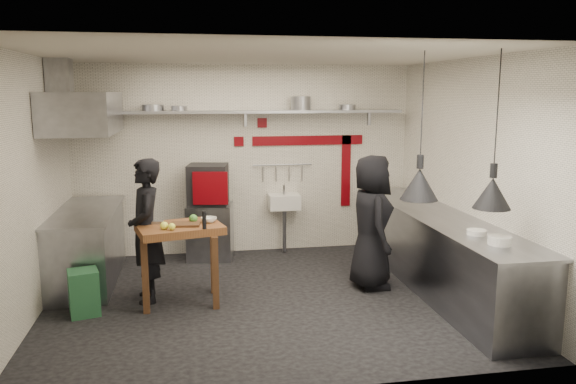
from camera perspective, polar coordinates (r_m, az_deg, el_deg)
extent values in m
plane|color=black|center=(6.72, -2.29, -10.80)|extent=(5.00, 5.00, 0.00)
plane|color=beige|center=(6.29, -2.47, 13.76)|extent=(5.00, 5.00, 0.00)
cube|color=silver|center=(8.43, -4.32, 3.27)|extent=(5.00, 0.04, 2.80)
cube|color=silver|center=(4.33, 1.40, -3.22)|extent=(5.00, 0.04, 2.80)
cube|color=silver|center=(6.52, -24.71, 0.37)|extent=(0.04, 4.20, 2.80)
cube|color=silver|center=(7.14, 17.94, 1.57)|extent=(0.04, 4.20, 2.80)
cube|color=#66030A|center=(8.53, 2.06, 5.26)|extent=(1.70, 0.02, 0.14)
cube|color=#66030A|center=(8.73, 5.90, 2.15)|extent=(0.14, 0.02, 1.10)
cube|color=#66030A|center=(8.39, -2.64, 7.03)|extent=(0.14, 0.02, 0.14)
cube|color=#66030A|center=(8.37, -5.01, 5.14)|extent=(0.14, 0.02, 0.14)
cube|color=gray|center=(8.19, -4.25, 8.13)|extent=(4.60, 0.34, 0.04)
cube|color=gray|center=(8.37, -17.50, 7.05)|extent=(0.04, 0.06, 0.24)
cube|color=gray|center=(8.35, -4.35, 7.48)|extent=(0.04, 0.06, 0.24)
cube|color=gray|center=(8.75, 8.24, 7.52)|extent=(0.04, 0.06, 0.24)
cylinder|color=gray|center=(8.16, -13.56, 8.33)|extent=(0.36, 0.36, 0.09)
cylinder|color=gray|center=(8.15, -11.00, 8.35)|extent=(0.24, 0.24, 0.07)
cylinder|color=gray|center=(8.31, 1.32, 9.01)|extent=(0.33, 0.33, 0.20)
cylinder|color=gray|center=(8.48, 6.04, 8.57)|extent=(0.29, 0.29, 0.08)
cube|color=gray|center=(8.27, -7.89, -3.98)|extent=(0.72, 0.67, 0.80)
cube|color=black|center=(8.14, -8.12, 0.75)|extent=(0.63, 0.60, 0.58)
cube|color=#66030A|center=(7.82, -7.89, 0.38)|extent=(0.48, 0.11, 0.46)
cube|color=black|center=(7.84, -7.83, 0.41)|extent=(0.38, 0.08, 0.34)
cube|color=silver|center=(8.42, -0.41, -0.98)|extent=(0.46, 0.34, 0.22)
cylinder|color=gray|center=(8.39, -0.41, 0.23)|extent=(0.03, 0.03, 0.14)
cylinder|color=gray|center=(8.48, -0.36, -3.95)|extent=(0.06, 0.06, 0.66)
cylinder|color=gray|center=(8.47, -0.58, 2.79)|extent=(0.90, 0.02, 0.02)
cube|color=gray|center=(7.18, 15.04, -6.00)|extent=(0.70, 3.80, 0.90)
cube|color=gray|center=(7.06, 15.22, -2.37)|extent=(0.76, 3.90, 0.03)
cylinder|color=silver|center=(5.86, 20.69, -4.62)|extent=(0.26, 0.26, 0.09)
cylinder|color=silver|center=(6.20, 18.60, -3.89)|extent=(0.26, 0.26, 0.05)
cube|color=gray|center=(7.64, -19.70, -5.27)|extent=(0.70, 1.90, 0.90)
cube|color=gray|center=(7.54, -19.91, -1.86)|extent=(0.76, 2.00, 0.03)
cube|color=gray|center=(7.39, -20.10, 7.57)|extent=(0.78, 1.60, 0.50)
cube|color=gray|center=(7.43, -22.22, 10.54)|extent=(0.28, 0.28, 0.50)
cube|color=#225733|center=(6.58, -20.02, -9.57)|extent=(0.37, 0.37, 0.50)
cube|color=#50311C|center=(6.43, -10.40, -3.24)|extent=(0.35, 0.26, 0.02)
cylinder|color=black|center=(6.21, -8.51, -2.83)|extent=(0.05, 0.05, 0.20)
sphere|color=#EAF343|center=(6.28, -12.47, -3.37)|extent=(0.11, 0.11, 0.09)
sphere|color=#EAF343|center=(6.23, -11.72, -3.47)|extent=(0.08, 0.08, 0.08)
sphere|color=#468B33|center=(6.53, -9.60, -2.68)|extent=(0.11, 0.11, 0.10)
cube|color=gray|center=(6.59, -13.23, -2.99)|extent=(0.16, 0.11, 0.03)
imported|color=silver|center=(6.54, -8.04, -2.81)|extent=(0.23, 0.23, 0.06)
imported|color=black|center=(6.66, -14.23, -3.83)|extent=(0.48, 0.66, 1.66)
imported|color=black|center=(6.97, 8.46, -3.03)|extent=(0.56, 0.83, 1.65)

